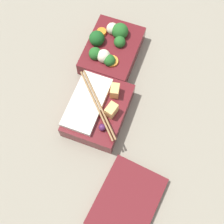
# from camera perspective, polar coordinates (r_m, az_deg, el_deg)

# --- Properties ---
(ground_plane) EXTENTS (3.00, 3.00, 0.00)m
(ground_plane) POSITION_cam_1_polar(r_m,az_deg,el_deg) (0.81, -1.30, 4.64)
(ground_plane) COLOR gray
(bento_tray_vegetable) EXTENTS (0.17, 0.13, 0.08)m
(bento_tray_vegetable) POSITION_cam_1_polar(r_m,az_deg,el_deg) (0.84, -0.15, 11.52)
(bento_tray_vegetable) COLOR maroon
(bento_tray_vegetable) RESTS_ON ground_plane
(bento_tray_rice) EXTENTS (0.17, 0.14, 0.07)m
(bento_tray_rice) POSITION_cam_1_polar(r_m,az_deg,el_deg) (0.76, -2.69, 0.51)
(bento_tray_rice) COLOR maroon
(bento_tray_rice) RESTS_ON ground_plane
(bento_lid) EXTENTS (0.18, 0.15, 0.02)m
(bento_lid) POSITION_cam_1_polar(r_m,az_deg,el_deg) (0.72, 2.77, -15.99)
(bento_lid) COLOR maroon
(bento_lid) RESTS_ON ground_plane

